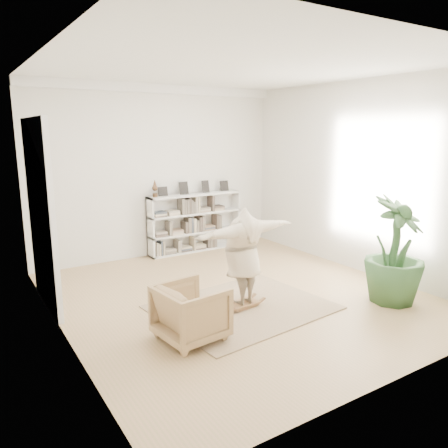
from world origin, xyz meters
The scene contains 9 objects.
floor centered at (0.00, 0.00, 0.00)m, with size 6.00×6.00×0.00m, color tan.
room_shell centered at (0.00, 2.94, 3.51)m, with size 6.00×6.00×6.00m.
doors centered at (-2.70, 1.30, 1.40)m, with size 0.09×1.78×2.92m.
bookshelf centered at (0.74, 2.82, 0.64)m, with size 2.20×0.35×1.64m.
armchair centered at (-1.37, -0.95, 0.37)m, with size 0.79×0.82×0.74m, color tan.
rug centered at (-0.22, -0.47, 0.01)m, with size 2.50×2.00×0.02m, color tan.
rocker_board centered at (-0.22, -0.47, 0.07)m, with size 0.51×0.34×0.10m.
person centered at (-0.22, -0.47, 0.86)m, with size 1.82×0.50×1.48m, color beige.
houseplant centered at (1.93, -1.52, 0.84)m, with size 0.94×0.94×1.68m, color #2F562B.
Camera 1 is at (-3.83, -5.63, 2.67)m, focal length 35.00 mm.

